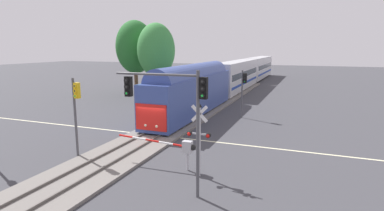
{
  "coord_description": "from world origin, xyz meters",
  "views": [
    {
      "loc": [
        11.84,
        -22.32,
        7.2
      ],
      "look_at": [
        1.78,
        3.68,
        2.0
      ],
      "focal_mm": 29.32,
      "sensor_mm": 36.0,
      "label": 1
    }
  ],
  "objects_px": {
    "crossing_signal_mast": "(199,132)",
    "traffic_signal_median": "(76,105)",
    "crossing_gate_near": "(179,146)",
    "oak_behind_train": "(156,50)",
    "traffic_signal_near_right": "(174,102)",
    "traffic_signal_far_side": "(243,86)",
    "commuter_train": "(236,75)",
    "pine_left_background": "(135,47)"
  },
  "relations": [
    {
      "from": "traffic_signal_far_side",
      "to": "commuter_train",
      "type": "bearing_deg",
      "value": 105.26
    },
    {
      "from": "traffic_signal_median",
      "to": "traffic_signal_far_side",
      "type": "distance_m",
      "value": 17.4
    },
    {
      "from": "traffic_signal_median",
      "to": "pine_left_background",
      "type": "relative_size",
      "value": 0.47
    },
    {
      "from": "traffic_signal_near_right",
      "to": "traffic_signal_median",
      "type": "bearing_deg",
      "value": 163.22
    },
    {
      "from": "crossing_gate_near",
      "to": "traffic_signal_near_right",
      "type": "relative_size",
      "value": 0.85
    },
    {
      "from": "crossing_signal_mast",
      "to": "traffic_signal_near_right",
      "type": "relative_size",
      "value": 0.68
    },
    {
      "from": "crossing_signal_mast",
      "to": "traffic_signal_median",
      "type": "distance_m",
      "value": 8.48
    },
    {
      "from": "traffic_signal_near_right",
      "to": "traffic_signal_far_side",
      "type": "relative_size",
      "value": 1.26
    },
    {
      "from": "traffic_signal_far_side",
      "to": "traffic_signal_near_right",
      "type": "bearing_deg",
      "value": -88.56
    },
    {
      "from": "crossing_gate_near",
      "to": "pine_left_background",
      "type": "height_order",
      "value": "pine_left_background"
    },
    {
      "from": "commuter_train",
      "to": "oak_behind_train",
      "type": "distance_m",
      "value": 14.71
    },
    {
      "from": "crossing_gate_near",
      "to": "traffic_signal_median",
      "type": "height_order",
      "value": "traffic_signal_median"
    },
    {
      "from": "traffic_signal_median",
      "to": "traffic_signal_far_side",
      "type": "height_order",
      "value": "traffic_signal_median"
    },
    {
      "from": "traffic_signal_near_right",
      "to": "crossing_signal_mast",
      "type": "bearing_deg",
      "value": 80.45
    },
    {
      "from": "traffic_signal_near_right",
      "to": "pine_left_background",
      "type": "relative_size",
      "value": 0.54
    },
    {
      "from": "crossing_signal_mast",
      "to": "pine_left_background",
      "type": "bearing_deg",
      "value": 126.9
    },
    {
      "from": "traffic_signal_far_side",
      "to": "pine_left_background",
      "type": "relative_size",
      "value": 0.43
    },
    {
      "from": "traffic_signal_median",
      "to": "traffic_signal_near_right",
      "type": "height_order",
      "value": "traffic_signal_near_right"
    },
    {
      "from": "traffic_signal_far_side",
      "to": "oak_behind_train",
      "type": "xyz_separation_m",
      "value": [
        -14.36,
        8.58,
        3.5
      ]
    },
    {
      "from": "crossing_gate_near",
      "to": "oak_behind_train",
      "type": "height_order",
      "value": "oak_behind_train"
    },
    {
      "from": "oak_behind_train",
      "to": "pine_left_background",
      "type": "bearing_deg",
      "value": 149.59
    },
    {
      "from": "traffic_signal_far_side",
      "to": "oak_behind_train",
      "type": "relative_size",
      "value": 0.46
    },
    {
      "from": "traffic_signal_median",
      "to": "traffic_signal_near_right",
      "type": "distance_m",
      "value": 8.44
    },
    {
      "from": "traffic_signal_median",
      "to": "pine_left_background",
      "type": "distance_m",
      "value": 30.13
    },
    {
      "from": "crossing_signal_mast",
      "to": "traffic_signal_near_right",
      "type": "height_order",
      "value": "traffic_signal_near_right"
    },
    {
      "from": "crossing_signal_mast",
      "to": "traffic_signal_median",
      "type": "bearing_deg",
      "value": -179.8
    },
    {
      "from": "oak_behind_train",
      "to": "crossing_signal_mast",
      "type": "bearing_deg",
      "value": -57.84
    },
    {
      "from": "traffic_signal_median",
      "to": "oak_behind_train",
      "type": "distance_m",
      "value": 25.4
    },
    {
      "from": "traffic_signal_near_right",
      "to": "pine_left_background",
      "type": "bearing_deg",
      "value": 124.03
    },
    {
      "from": "commuter_train",
      "to": "crossing_signal_mast",
      "type": "distance_m",
      "value": 35.63
    },
    {
      "from": "traffic_signal_median",
      "to": "pine_left_background",
      "type": "bearing_deg",
      "value": 113.86
    },
    {
      "from": "commuter_train",
      "to": "pine_left_background",
      "type": "distance_m",
      "value": 16.91
    },
    {
      "from": "crossing_gate_near",
      "to": "pine_left_background",
      "type": "relative_size",
      "value": 0.46
    },
    {
      "from": "traffic_signal_median",
      "to": "pine_left_background",
      "type": "xyz_separation_m",
      "value": [
        -12.1,
        27.35,
        3.66
      ]
    },
    {
      "from": "crossing_gate_near",
      "to": "crossing_signal_mast",
      "type": "distance_m",
      "value": 1.92
    },
    {
      "from": "traffic_signal_near_right",
      "to": "traffic_signal_far_side",
      "type": "height_order",
      "value": "traffic_signal_near_right"
    },
    {
      "from": "pine_left_background",
      "to": "oak_behind_train",
      "type": "relative_size",
      "value": 1.07
    },
    {
      "from": "pine_left_background",
      "to": "commuter_train",
      "type": "bearing_deg",
      "value": 28.43
    },
    {
      "from": "traffic_signal_far_side",
      "to": "pine_left_background",
      "type": "xyz_separation_m",
      "value": [
        -19.65,
        11.68,
        3.91
      ]
    },
    {
      "from": "commuter_train",
      "to": "pine_left_background",
      "type": "xyz_separation_m",
      "value": [
        -14.34,
        -7.76,
        4.47
      ]
    },
    {
      "from": "crossing_gate_near",
      "to": "oak_behind_train",
      "type": "distance_m",
      "value": 27.91
    },
    {
      "from": "commuter_train",
      "to": "crossing_signal_mast",
      "type": "height_order",
      "value": "commuter_train"
    }
  ]
}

